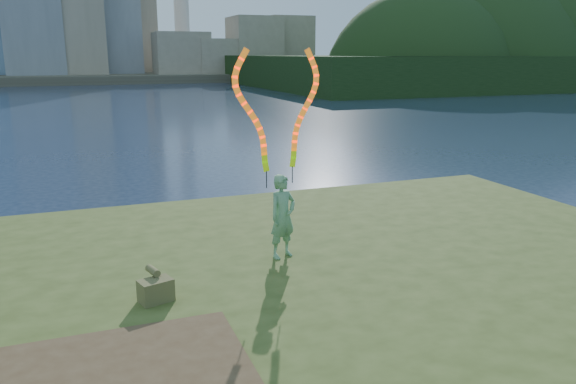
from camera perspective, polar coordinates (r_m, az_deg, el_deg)
name	(u,v)px	position (r m, az deg, el deg)	size (l,w,h in m)	color
ground	(233,308)	(9.90, -5.60, -11.69)	(320.00, 320.00, 0.00)	#18253E
grassy_knoll	(278,356)	(7.80, -1.05, -16.33)	(20.00, 18.00, 0.80)	#384819
far_shore	(87,76)	(103.74, -19.78, 11.05)	(320.00, 40.00, 1.20)	#474234
wooded_hill	(511,82)	(92.44, 21.72, 10.37)	(78.00, 50.00, 63.00)	black
woman_with_ribbons	(282,176)	(9.54, -0.66, 1.68)	(1.86, 0.74, 3.87)	#1D702A
canvas_bag	(156,289)	(8.38, -13.30, -9.57)	(0.53, 0.59, 0.44)	brown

